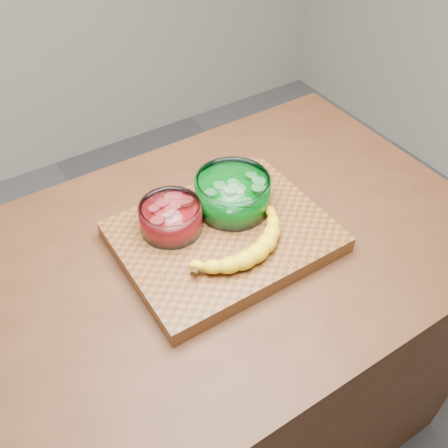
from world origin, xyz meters
TOP-DOWN VIEW (x-y plane):
  - ground at (0.00, 0.00)m, footprint 3.50×3.50m
  - counter at (0.00, 0.00)m, footprint 1.20×0.80m
  - cutting_board at (0.00, 0.00)m, footprint 0.45×0.35m
  - bowl_red at (-0.09, 0.07)m, footprint 0.14×0.14m
  - bowl_green at (0.06, 0.06)m, footprint 0.17×0.17m
  - banana at (-0.00, -0.07)m, footprint 0.28×0.15m

SIDE VIEW (x-z plane):
  - ground at x=0.00m, z-range 0.00..0.00m
  - counter at x=0.00m, z-range 0.00..0.90m
  - cutting_board at x=0.00m, z-range 0.90..0.94m
  - banana at x=0.00m, z-range 0.94..0.98m
  - bowl_red at x=-0.09m, z-range 0.94..1.00m
  - bowl_green at x=0.06m, z-range 0.94..1.02m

